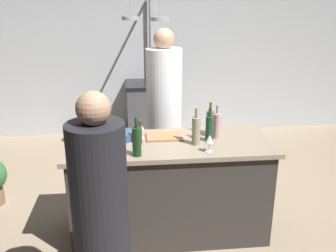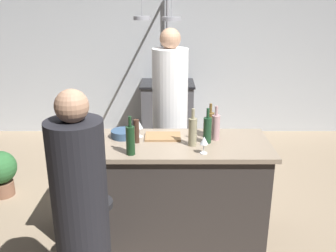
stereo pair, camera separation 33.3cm
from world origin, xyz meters
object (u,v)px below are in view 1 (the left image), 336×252
(guest_left, at_px, (102,228))
(cutting_board, at_px, (164,137))
(pepper_mill, at_px, (139,132))
(mixing_bowl_blue, at_px, (124,135))
(wine_glass_near_left_guest, at_px, (140,127))
(wine_bottle_white, at_px, (196,130))
(wine_bottle_green, at_px, (210,128))
(wine_bottle_red, at_px, (137,141))
(chef, at_px, (164,119))
(stove_range, at_px, (153,111))
(wine_bottle_rose, at_px, (217,125))
(wine_bottle_amber, at_px, (210,122))
(mixing_bowl_wooden, at_px, (96,141))
(bar_stool_left, at_px, (109,241))
(wine_glass_near_right_guest, at_px, (210,140))

(guest_left, relative_size, cutting_board, 5.05)
(pepper_mill, distance_m, mixing_bowl_blue, 0.20)
(wine_glass_near_left_guest, distance_m, mixing_bowl_blue, 0.16)
(cutting_board, relative_size, wine_bottle_white, 0.98)
(wine_bottle_green, xyz_separation_m, wine_bottle_red, (-0.64, -0.26, 0.00))
(mixing_bowl_blue, bearing_deg, chef, 60.06)
(stove_range, xyz_separation_m, pepper_mill, (-0.26, -2.45, 0.56))
(wine_bottle_white, bearing_deg, wine_bottle_red, -159.43)
(cutting_board, xyz_separation_m, wine_glass_near_left_guest, (-0.21, 0.02, 0.10))
(chef, distance_m, guest_left, 1.96)
(stove_range, relative_size, pepper_mill, 4.24)
(pepper_mill, bearing_deg, chef, 71.31)
(wine_bottle_red, bearing_deg, stove_range, 83.89)
(wine_bottle_white, relative_size, wine_bottle_rose, 1.06)
(pepper_mill, distance_m, wine_bottle_amber, 0.68)
(pepper_mill, distance_m, wine_bottle_red, 0.26)
(mixing_bowl_blue, bearing_deg, cutting_board, -0.87)
(wine_bottle_amber, bearing_deg, guest_left, -127.92)
(wine_bottle_rose, xyz_separation_m, wine_bottle_amber, (-0.04, 0.10, -0.00))
(pepper_mill, relative_size, wine_bottle_white, 0.64)
(cutting_board, height_order, mixing_bowl_wooden, mixing_bowl_wooden)
(pepper_mill, xyz_separation_m, mixing_bowl_blue, (-0.13, 0.13, -0.07))
(wine_bottle_green, height_order, wine_bottle_amber, wine_bottle_green)
(stove_range, height_order, guest_left, guest_left)
(wine_bottle_red, xyz_separation_m, mixing_bowl_wooden, (-0.34, 0.27, -0.09))
(wine_glass_near_left_guest, bearing_deg, pepper_mill, -95.13)
(cutting_board, relative_size, wine_bottle_green, 1.03)
(chef, height_order, wine_bottle_rose, chef)
(bar_stool_left, distance_m, pepper_mill, 0.92)
(wine_bottle_red, bearing_deg, pepper_mill, 84.01)
(wine_bottle_green, bearing_deg, mixing_bowl_blue, 170.23)
(bar_stool_left, bearing_deg, guest_left, -90.74)
(chef, xyz_separation_m, cutting_board, (-0.07, -0.75, 0.07))
(bar_stool_left, distance_m, wine_bottle_red, 0.78)
(cutting_board, relative_size, mixing_bowl_wooden, 2.25)
(guest_left, xyz_separation_m, wine_bottle_green, (0.88, 1.00, 0.27))
(stove_range, height_order, cutting_board, cutting_board)
(guest_left, height_order, pepper_mill, guest_left)
(guest_left, relative_size, wine_glass_near_right_guest, 11.07)
(stove_range, distance_m, wine_bottle_white, 2.59)
(chef, bearing_deg, stove_range, 91.15)
(cutting_board, height_order, wine_bottle_green, wine_bottle_green)
(wine_bottle_red, height_order, mixing_bowl_wooden, wine_bottle_red)
(wine_bottle_green, bearing_deg, wine_glass_near_left_guest, 166.76)
(guest_left, height_order, wine_glass_near_left_guest, guest_left)
(bar_stool_left, relative_size, wine_bottle_green, 2.19)
(wine_bottle_green, bearing_deg, chef, 110.01)
(wine_glass_near_right_guest, bearing_deg, pepper_mill, 157.23)
(stove_range, xyz_separation_m, mixing_bowl_blue, (-0.39, -2.32, 0.49))
(bar_stool_left, relative_size, mixing_bowl_blue, 3.10)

